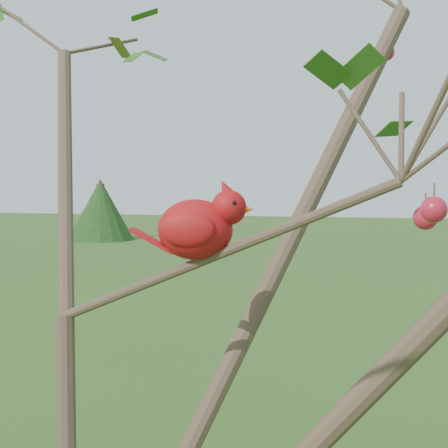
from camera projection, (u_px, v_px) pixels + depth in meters
name	position (u px, v px, depth m)	size (l,w,h in m)	color
crabapple_tree	(69.00, 229.00, 1.12)	(2.35, 2.05, 2.95)	#463525
cardinal	(199.00, 226.00, 1.18)	(0.22, 0.12, 0.15)	red
distant_trees	(405.00, 196.00, 25.58)	(37.14, 12.01, 3.76)	#463525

